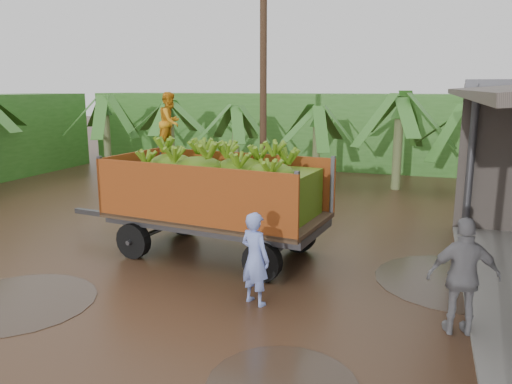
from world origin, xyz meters
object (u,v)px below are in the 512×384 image
(banana_trailer, at_px, (216,193))
(utility_pole, at_px, (263,88))
(man_blue, at_px, (255,258))
(man_grey, at_px, (464,277))

(banana_trailer, bearing_deg, utility_pole, 104.81)
(banana_trailer, xyz_separation_m, utility_pole, (-0.88, 6.23, 2.39))
(banana_trailer, height_order, man_blue, banana_trailer)
(man_blue, height_order, utility_pole, utility_pole)
(man_blue, distance_m, utility_pole, 9.43)
(man_grey, height_order, utility_pole, utility_pole)
(utility_pole, bearing_deg, banana_trailer, -81.99)
(banana_trailer, height_order, man_grey, banana_trailer)
(man_blue, height_order, man_grey, man_grey)
(man_blue, xyz_separation_m, utility_pole, (-2.63, 8.54, 3.02))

